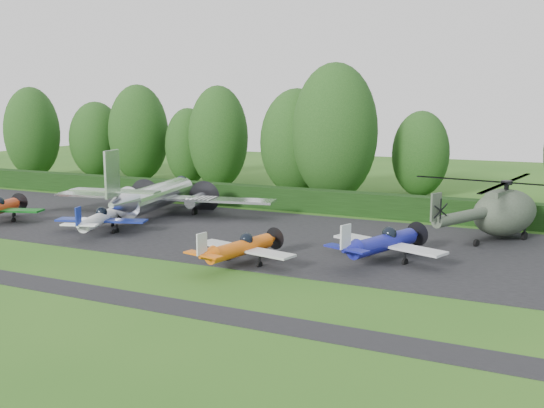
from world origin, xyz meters
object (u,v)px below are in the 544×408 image
at_px(transport_plane, 155,196).
at_px(light_plane_white, 99,219).
at_px(light_plane_orange, 241,248).
at_px(light_plane_blue, 383,243).
at_px(helicopter, 505,208).

distance_m(transport_plane, light_plane_white, 7.59).
distance_m(light_plane_orange, light_plane_blue, 8.72).
xyz_separation_m(light_plane_orange, helicopter, (13.63, 14.06, 1.20)).
relative_size(light_plane_white, light_plane_blue, 0.91).
height_order(light_plane_white, light_plane_orange, light_plane_white).
distance_m(light_plane_white, light_plane_orange, 14.18).
bearing_deg(helicopter, light_plane_orange, -158.55).
relative_size(light_plane_orange, helicopter, 0.46).
bearing_deg(helicopter, light_plane_blue, -146.95).
xyz_separation_m(transport_plane, light_plane_blue, (21.68, -6.45, -0.60)).
bearing_deg(light_plane_orange, light_plane_white, 154.28).
distance_m(transport_plane, helicopter, 27.99).
bearing_deg(transport_plane, helicopter, 17.70).
height_order(transport_plane, light_plane_white, transport_plane).
bearing_deg(light_plane_white, transport_plane, 111.01).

